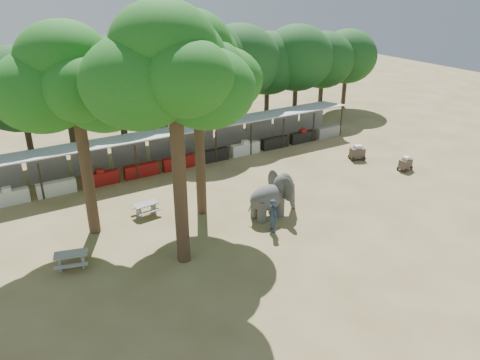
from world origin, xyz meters
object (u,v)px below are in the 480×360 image
yard_tree_back (193,65)px  picnic_table_near (71,258)px  picnic_table_far (146,207)px  cart_back (357,152)px  handler (273,215)px  cart_front (405,163)px  elephant (273,195)px  yard_tree_center (168,70)px  yard_tree_left (70,80)px

yard_tree_back → picnic_table_near: size_ratio=6.22×
picnic_table_far → cart_back: size_ratio=1.12×
handler → cart_front: (13.01, 2.29, -0.45)m
picnic_table_near → picnic_table_far: bearing=48.6°
yard_tree_back → cart_front: yard_tree_back is taller
elephant → handler: elephant is taller
cart_front → yard_tree_center: bearing=176.6°
yard_tree_back → yard_tree_center: bearing=-126.9°
yard_tree_left → handler: yard_tree_left is taller
picnic_table_far → yard_tree_left: bearing=178.5°
yard_tree_left → cart_front: size_ratio=9.64×
cart_back → yard_tree_back: bearing=-152.3°
yard_tree_center → cart_back: bearing=17.9°
yard_tree_back → picnic_table_far: (-2.77, 1.23, -8.09)m
picnic_table_near → cart_front: cart_front is taller
elephant → yard_tree_left: bearing=158.5°
yard_tree_center → picnic_table_near: (-4.71, 1.97, -8.71)m
picnic_table_far → cart_front: (18.25, -3.06, 0.05)m
cart_front → cart_back: 3.62m
picnic_table_far → yard_tree_back: bearing=-29.5°
cart_front → elephant: bearing=173.3°
yard_tree_back → cart_back: (14.02, 1.48, -7.99)m
yard_tree_center → picnic_table_near: bearing=157.2°
yard_tree_left → cart_front: yard_tree_left is taller
elephant → cart_front: elephant is taller
cart_back → picnic_table_near: bearing=-149.2°
yard_tree_back → handler: 8.98m
yard_tree_left → yard_tree_center: 5.92m
yard_tree_back → cart_back: size_ratio=8.43×
elephant → picnic_table_far: elephant is taller
yard_tree_left → handler: 12.27m
handler → elephant: bearing=-24.3°
elephant → picnic_table_far: 7.39m
yard_tree_left → picnic_table_far: (3.23, 0.23, -7.75)m
yard_tree_back → picnic_table_near: yard_tree_back is taller
yard_tree_back → picnic_table_far: yard_tree_back is taller
handler → picnic_table_far: size_ratio=1.27×
elephant → picnic_table_near: elephant is taller
handler → picnic_table_near: handler is taller
yard_tree_center → elephant: 10.42m
elephant → cart_back: bearing=19.9°
picnic_table_far → cart_back: cart_back is taller
handler → picnic_table_near: bearing=88.2°
picnic_table_near → cart_back: bearing=24.4°
elephant → cart_back: size_ratio=2.36×
yard_tree_left → picnic_table_near: 8.45m
yard_tree_center → picnic_table_near: size_ratio=6.59×
yard_tree_center → yard_tree_left: bearing=121.0°
yard_tree_center → cart_front: yard_tree_center is taller
picnic_table_near → handler: bearing=3.6°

